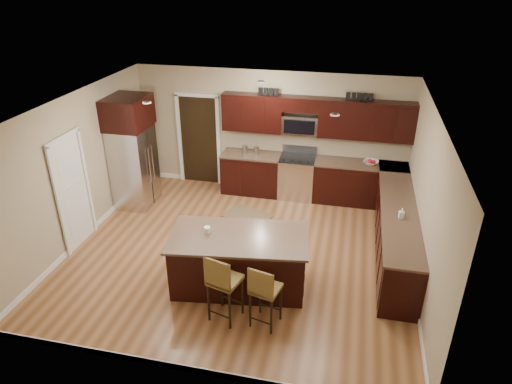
% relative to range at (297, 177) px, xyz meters
% --- Properties ---
extents(floor, '(6.00, 6.00, 0.00)m').
position_rel_range_xyz_m(floor, '(-0.68, -2.45, -0.47)').
color(floor, '#94613A').
rests_on(floor, ground).
extents(ceiling, '(6.00, 6.00, 0.00)m').
position_rel_range_xyz_m(ceiling, '(-0.68, -2.45, 2.23)').
color(ceiling, silver).
rests_on(ceiling, wall_back).
extents(wall_back, '(6.00, 0.00, 6.00)m').
position_rel_range_xyz_m(wall_back, '(-0.68, 0.30, 0.88)').
color(wall_back, tan).
rests_on(wall_back, floor).
extents(wall_left, '(0.00, 5.50, 5.50)m').
position_rel_range_xyz_m(wall_left, '(-3.68, -2.45, 0.88)').
color(wall_left, tan).
rests_on(wall_left, floor).
extents(wall_right, '(0.00, 5.50, 5.50)m').
position_rel_range_xyz_m(wall_right, '(2.32, -2.45, 0.88)').
color(wall_right, tan).
rests_on(wall_right, floor).
extents(base_cabinets, '(4.02, 3.96, 0.92)m').
position_rel_range_xyz_m(base_cabinets, '(1.22, -1.01, -0.01)').
color(base_cabinets, black).
rests_on(base_cabinets, floor).
extents(upper_cabinets, '(4.00, 0.33, 0.80)m').
position_rel_range_xyz_m(upper_cabinets, '(0.36, 0.13, 1.37)').
color(upper_cabinets, black).
rests_on(upper_cabinets, wall_back).
extents(range, '(0.76, 0.64, 1.11)m').
position_rel_range_xyz_m(range, '(0.00, 0.00, 0.00)').
color(range, silver).
rests_on(range, floor).
extents(microwave, '(0.76, 0.31, 0.40)m').
position_rel_range_xyz_m(microwave, '(0.00, 0.15, 1.15)').
color(microwave, silver).
rests_on(microwave, upper_cabinets).
extents(doorway, '(0.85, 0.03, 2.06)m').
position_rel_range_xyz_m(doorway, '(-2.33, 0.28, 0.56)').
color(doorway, black).
rests_on(doorway, floor).
extents(pantry_door, '(0.03, 0.80, 2.04)m').
position_rel_range_xyz_m(pantry_door, '(-3.66, -2.75, 0.55)').
color(pantry_door, white).
rests_on(pantry_door, floor).
extents(letter_decor, '(2.20, 0.03, 0.15)m').
position_rel_range_xyz_m(letter_decor, '(0.22, 0.13, 1.82)').
color(letter_decor, black).
rests_on(letter_decor, upper_cabinets).
extents(island, '(2.28, 1.40, 0.92)m').
position_rel_range_xyz_m(island, '(-0.46, -3.33, -0.04)').
color(island, black).
rests_on(island, floor).
extents(stool_mid, '(0.51, 0.51, 1.11)m').
position_rel_range_xyz_m(stool_mid, '(-0.48, -4.17, 0.22)').
color(stool_mid, brown).
rests_on(stool_mid, floor).
extents(stool_right, '(0.46, 0.46, 1.03)m').
position_rel_range_xyz_m(stool_right, '(0.12, -4.17, 0.17)').
color(stool_right, brown).
rests_on(stool_right, floor).
extents(refrigerator, '(0.79, 0.92, 2.35)m').
position_rel_range_xyz_m(refrigerator, '(-3.30, -1.08, 0.74)').
color(refrigerator, silver).
rests_on(refrigerator, floor).
extents(floor_mat, '(1.09, 0.90, 0.01)m').
position_rel_range_xyz_m(floor_mat, '(-0.86, -1.13, -0.47)').
color(floor_mat, brown).
rests_on(floor_mat, floor).
extents(fruit_bowl, '(0.38, 0.38, 0.08)m').
position_rel_range_xyz_m(fruit_bowl, '(1.54, -0.00, 0.49)').
color(fruit_bowl, silver).
rests_on(fruit_bowl, base_cabinets).
extents(soap_bottle, '(0.09, 0.09, 0.18)m').
position_rel_range_xyz_m(soap_bottle, '(2.02, -2.20, 0.54)').
color(soap_bottle, '#B2B2B2').
rests_on(soap_bottle, base_cabinets).
extents(canister_tall, '(0.12, 0.12, 0.19)m').
position_rel_range_xyz_m(canister_tall, '(-1.17, -0.00, 0.54)').
color(canister_tall, silver).
rests_on(canister_tall, base_cabinets).
extents(canister_short, '(0.11, 0.11, 0.18)m').
position_rel_range_xyz_m(canister_short, '(-0.91, -0.00, 0.54)').
color(canister_short, silver).
rests_on(canister_short, base_cabinets).
extents(island_jar, '(0.10, 0.10, 0.10)m').
position_rel_range_xyz_m(island_jar, '(-0.96, -3.33, 0.50)').
color(island_jar, white).
rests_on(island_jar, island).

